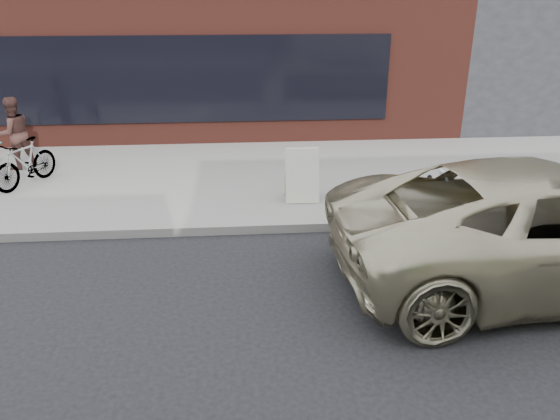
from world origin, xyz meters
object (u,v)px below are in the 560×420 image
object	(u,v)px
bicycle_rear	(25,163)
sandwich_sign	(302,174)
motorcycle	(394,218)
minivan	(550,226)
cafe_patron_left	(14,133)

from	to	relation	value
bicycle_rear	sandwich_sign	world-z (taller)	sandwich_sign
motorcycle	minivan	xyz separation A→B (m)	(1.82, -1.00, 0.26)
minivan	bicycle_rear	bearing A→B (deg)	60.91
minivan	bicycle_rear	world-z (taller)	minivan
motorcycle	sandwich_sign	distance (m)	2.25
motorcycle	minivan	size ratio (longest dim) A/B	0.35
minivan	sandwich_sign	xyz separation A→B (m)	(-3.00, 2.91, -0.19)
minivan	cafe_patron_left	size ratio (longest dim) A/B	3.87
bicycle_rear	cafe_patron_left	xyz separation A→B (m)	(-0.55, 1.10, 0.30)
motorcycle	cafe_patron_left	world-z (taller)	cafe_patron_left
minivan	sandwich_sign	world-z (taller)	minivan
cafe_patron_left	bicycle_rear	bearing A→B (deg)	75.63
cafe_patron_left	sandwich_sign	bearing A→B (deg)	117.79
motorcycle	cafe_patron_left	distance (m)	8.09
bicycle_rear	cafe_patron_left	bearing A→B (deg)	143.91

